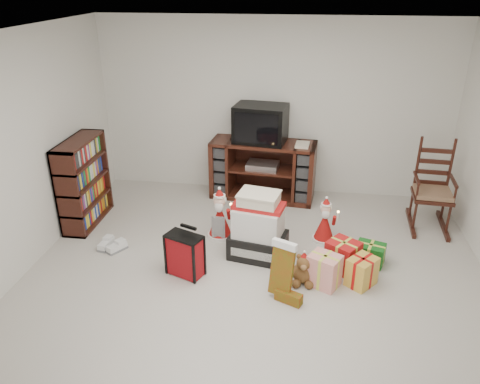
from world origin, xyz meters
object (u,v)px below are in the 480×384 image
(teddy_bear, at_px, (303,270))
(sneaker_pair, at_px, (112,246))
(rocking_chair, at_px, (431,196))
(santa_figurine, at_px, (325,224))
(bookshelf, at_px, (84,184))
(gift_pile, at_px, (258,229))
(mrs_claus_figurine, at_px, (220,218))
(gift_cluster, at_px, (354,267))
(red_suitcase, at_px, (185,255))
(crt_television, at_px, (261,124))
(tv_stand, at_px, (263,170))

(teddy_bear, height_order, sneaker_pair, teddy_bear)
(rocking_chair, distance_m, santa_figurine, 1.48)
(bookshelf, distance_m, teddy_bear, 3.02)
(gift_pile, relative_size, teddy_bear, 2.29)
(mrs_claus_figurine, bearing_deg, bookshelf, 174.98)
(gift_pile, height_order, sneaker_pair, gift_pile)
(gift_cluster, bearing_deg, santa_figurine, 111.33)
(gift_pile, bearing_deg, sneaker_pair, -165.62)
(rocking_chair, height_order, gift_pile, rocking_chair)
(bookshelf, distance_m, red_suitcase, 1.89)
(crt_television, bearing_deg, gift_pile, -76.36)
(gift_pile, height_order, red_suitcase, gift_pile)
(tv_stand, distance_m, crt_television, 0.68)
(tv_stand, bearing_deg, crt_television, 164.53)
(bookshelf, height_order, red_suitcase, bookshelf)
(red_suitcase, height_order, mrs_claus_figurine, mrs_claus_figurine)
(teddy_bear, bearing_deg, mrs_claus_figurine, 141.19)
(tv_stand, height_order, gift_pile, tv_stand)
(gift_pile, distance_m, santa_figurine, 0.90)
(teddy_bear, relative_size, sneaker_pair, 1.00)
(gift_cluster, distance_m, crt_television, 2.47)
(gift_pile, bearing_deg, santa_figurine, 41.67)
(teddy_bear, bearing_deg, bookshelf, 160.71)
(bookshelf, height_order, sneaker_pair, bookshelf)
(tv_stand, relative_size, mrs_claus_figurine, 2.30)
(tv_stand, height_order, teddy_bear, tv_stand)
(teddy_bear, distance_m, santa_figurine, 0.95)
(tv_stand, relative_size, bookshelf, 1.35)
(sneaker_pair, bearing_deg, gift_pile, 21.54)
(tv_stand, bearing_deg, mrs_claus_figurine, -102.97)
(rocking_chair, xyz_separation_m, sneaker_pair, (-3.84, -1.17, -0.36))
(rocking_chair, height_order, mrs_claus_figurine, rocking_chair)
(bookshelf, xyz_separation_m, red_suitcase, (1.57, -1.02, -0.30))
(tv_stand, relative_size, crt_television, 1.97)
(red_suitcase, bearing_deg, crt_television, 96.67)
(tv_stand, xyz_separation_m, bookshelf, (-2.20, -1.08, 0.12))
(bookshelf, relative_size, teddy_bear, 3.29)
(rocking_chair, bearing_deg, tv_stand, 170.15)
(mrs_claus_figurine, xyz_separation_m, crt_television, (0.36, 1.25, 0.85))
(rocking_chair, distance_m, sneaker_pair, 4.03)
(teddy_bear, height_order, mrs_claus_figurine, mrs_claus_figurine)
(crt_television, bearing_deg, bookshelf, -144.64)
(tv_stand, distance_m, gift_cluster, 2.26)
(mrs_claus_figurine, xyz_separation_m, gift_cluster, (1.57, -0.68, -0.11))
(bookshelf, distance_m, rocking_chair, 4.44)
(gift_pile, bearing_deg, mrs_claus_figurine, 155.03)
(tv_stand, relative_size, sneaker_pair, 4.42)
(sneaker_pair, bearing_deg, gift_cluster, 13.86)
(gift_pile, bearing_deg, red_suitcase, -135.57)
(mrs_claus_figurine, xyz_separation_m, sneaker_pair, (-1.23, -0.47, -0.21))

